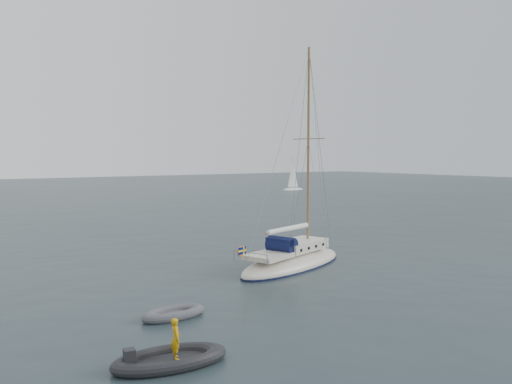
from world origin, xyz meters
TOP-DOWN VIEW (x-y plane):
  - ground at (0.00, 0.00)m, footprint 300.00×300.00m
  - sailboat at (2.79, 2.60)m, footprint 10.56×3.16m
  - dinghy at (-8.04, -2.44)m, footprint 3.02×1.36m
  - rib at (-10.31, -7.02)m, footprint 4.10×1.86m
  - distant_yacht_b at (48.65, 60.13)m, footprint 5.44×2.90m

SIDE VIEW (x-z plane):
  - ground at x=0.00m, z-range 0.00..0.00m
  - dinghy at x=-8.04m, z-range -0.03..0.41m
  - rib at x=-10.31m, z-range -0.57..1.08m
  - sailboat at x=2.79m, z-range -6.38..8.65m
  - distant_yacht_b at x=48.65m, z-range -0.52..6.68m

